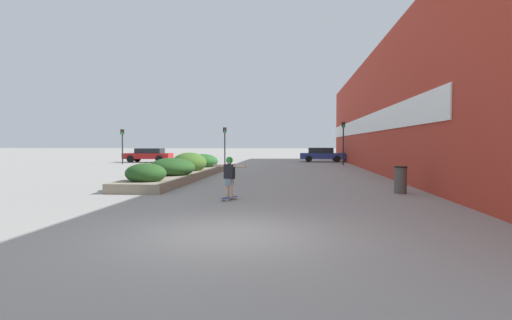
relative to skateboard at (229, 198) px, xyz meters
name	(u,v)px	position (x,y,z in m)	size (l,w,h in m)	color
ground_plane	(225,234)	(0.72, -4.90, -0.07)	(300.00, 300.00, 0.00)	gray
building_wall_right	(375,112)	(7.43, 14.36, 3.86)	(0.67, 45.66, 7.88)	#B23323
planter_box	(183,169)	(-3.74, 7.54, 0.43)	(2.26, 12.82, 1.35)	gray
skateboard	(229,198)	(0.00, 0.00, 0.00)	(0.50, 0.75, 0.09)	navy
skateboarder	(229,173)	(0.00, 0.00, 0.83)	(1.16, 0.59, 1.33)	tan
trash_bin	(401,180)	(6.04, 2.35, 0.44)	(0.47, 0.47, 1.01)	#514C47
car_leftmost	(148,155)	(-12.33, 25.28, 0.68)	(4.65, 1.88, 1.38)	maroon
car_center_left	(322,154)	(4.80, 27.91, 0.69)	(4.47, 1.96, 1.43)	navy
traffic_light_left	(225,139)	(-4.09, 22.00, 2.18)	(0.28, 0.30, 3.29)	black
traffic_light_right	(343,136)	(6.21, 21.75, 2.43)	(0.28, 0.30, 3.70)	black
traffic_light_far_left	(122,140)	(-13.58, 22.13, 2.11)	(0.28, 0.30, 3.16)	black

